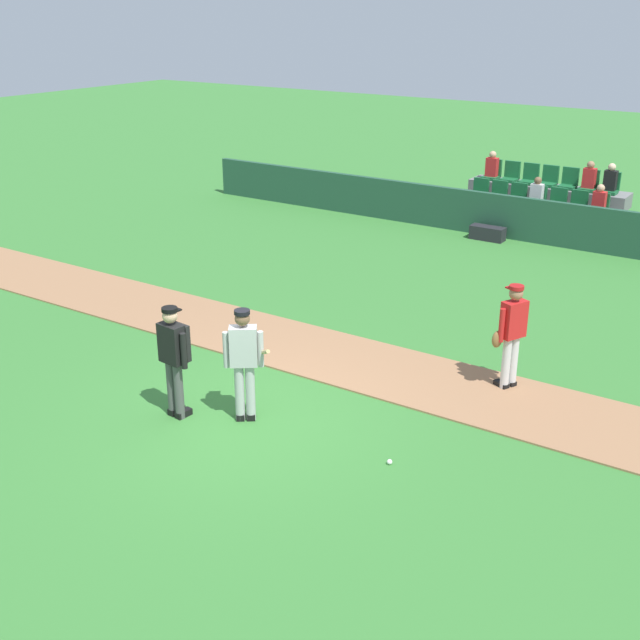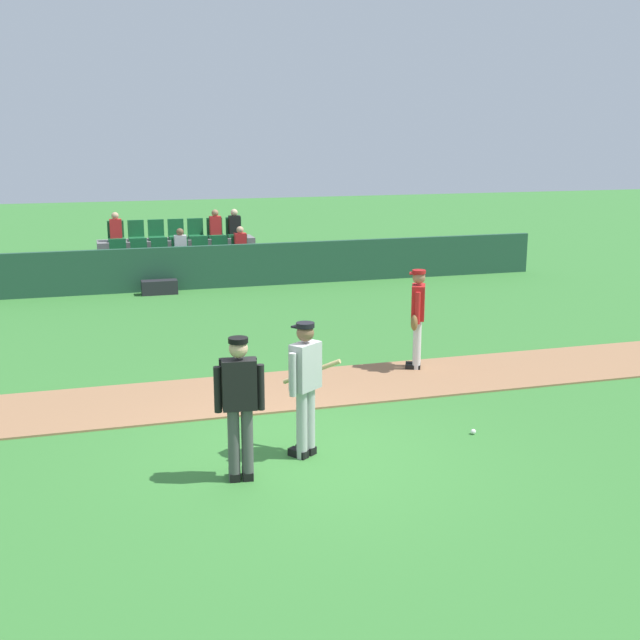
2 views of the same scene
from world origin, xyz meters
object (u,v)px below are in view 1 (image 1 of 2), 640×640
object	(u,v)px
batter_grey_jersey	(244,361)
umpire_home_plate	(174,355)
baseball	(390,462)
equipment_bag	(487,233)
runner_red_jersey	(511,333)

from	to	relation	value
batter_grey_jersey	umpire_home_plate	bearing A→B (deg)	-152.70
baseball	equipment_bag	xyz separation A→B (m)	(-3.22, 11.10, 0.14)
batter_grey_jersey	umpire_home_plate	world-z (taller)	same
batter_grey_jersey	baseball	xyz separation A→B (m)	(2.41, 0.08, -0.93)
runner_red_jersey	baseball	xyz separation A→B (m)	(-0.45, -3.09, -0.93)
runner_red_jersey	baseball	world-z (taller)	runner_red_jersey
baseball	equipment_bag	distance (m)	11.56
runner_red_jersey	equipment_bag	xyz separation A→B (m)	(-3.68, 8.01, -0.78)
batter_grey_jersey	baseball	bearing A→B (deg)	1.79
batter_grey_jersey	runner_red_jersey	bearing A→B (deg)	47.83
batter_grey_jersey	equipment_bag	xyz separation A→B (m)	(-0.81, 11.17, -0.79)
umpire_home_plate	baseball	xyz separation A→B (m)	(3.34, 0.56, -0.96)
runner_red_jersey	umpire_home_plate	bearing A→B (deg)	-136.18
runner_red_jersey	equipment_bag	size ratio (longest dim) A/B	1.96
baseball	umpire_home_plate	bearing A→B (deg)	-170.54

